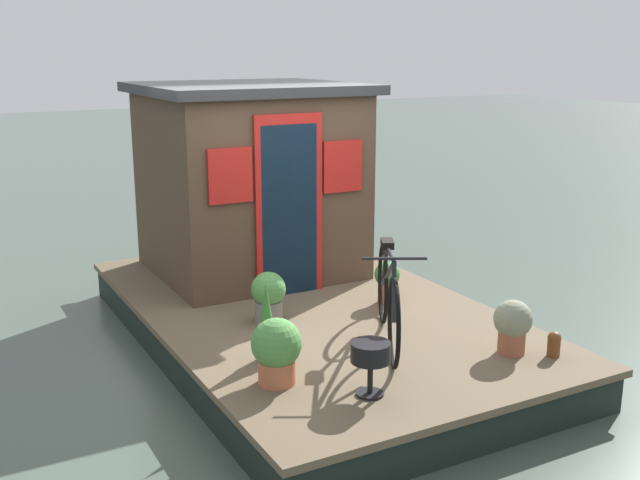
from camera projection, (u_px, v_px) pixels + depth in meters
ground_plane at (310, 343)px, 7.38m from camera, size 60.00×60.00×0.00m
houseboat_deck at (310, 324)px, 7.33m from camera, size 5.01×3.00×0.38m
houseboat_cabin at (250, 179)px, 8.22m from camera, size 2.09×2.22×2.05m
bicycle at (388, 297)px, 6.30m from camera, size 1.52×0.84×0.86m
potted_plant_ivy at (269, 295)px, 6.81m from camera, size 0.31×0.31×0.47m
potted_plant_mint at (266, 324)px, 5.95m from camera, size 0.16×0.16×0.64m
potted_plant_succulent at (387, 280)px, 7.33m from camera, size 0.25×0.25×0.41m
potted_plant_fern at (513, 324)px, 6.11m from camera, size 0.31×0.31×0.45m
potted_plant_sage at (276, 349)px, 5.55m from camera, size 0.38×0.38×0.50m
charcoal_grill at (371, 356)px, 5.35m from camera, size 0.28×0.28×0.40m
mooring_bollard at (554, 343)px, 6.08m from camera, size 0.11×0.11×0.21m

